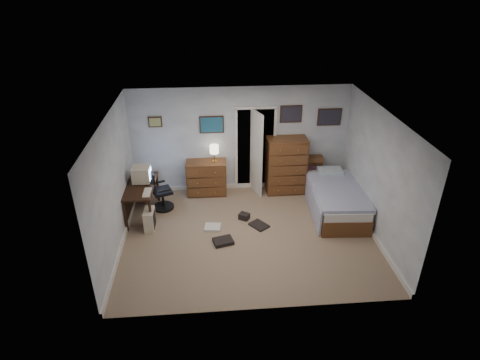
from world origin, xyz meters
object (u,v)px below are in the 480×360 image
computer_desk (137,192)px  low_dresser (207,178)px  tall_dresser (286,165)px  office_chair (160,194)px  bed (336,199)px

computer_desk → low_dresser: bearing=30.7°
low_dresser → tall_dresser: size_ratio=0.69×
low_dresser → office_chair: bearing=-146.7°
bed → office_chair: bearing=177.1°
tall_dresser → bed: 1.43m
low_dresser → bed: 2.99m
low_dresser → tall_dresser: 1.89m
low_dresser → computer_desk: bearing=-148.3°
office_chair → tall_dresser: bearing=-9.6°
computer_desk → low_dresser: size_ratio=1.37×
computer_desk → bed: (4.27, -0.21, -0.25)m
computer_desk → low_dresser: 1.70m
office_chair → tall_dresser: tall_dresser is taller
office_chair → bed: 3.85m
low_dresser → tall_dresser: bearing=1.5°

